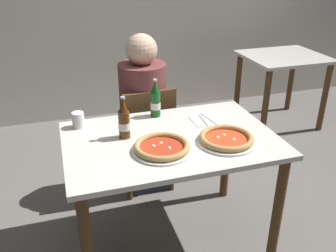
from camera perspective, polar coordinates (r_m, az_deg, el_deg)
ground_plane at (r=2.52m, az=0.35°, el=-17.09°), size 8.00×8.00×0.00m
dining_table_main at (r=2.14m, az=0.40°, el=-4.51°), size 1.20×0.80×0.75m
chair_behind_table at (r=2.73m, az=-3.46°, el=-1.15°), size 0.43×0.43×0.85m
diner_seated at (r=2.73m, az=-3.87°, el=1.20°), size 0.34×0.34×1.21m
dining_table_background at (r=4.00m, az=17.35°, el=8.25°), size 0.80×0.70×0.75m
pizza_margherita_near at (r=2.05m, az=9.06°, el=-1.99°), size 0.33×0.33×0.04m
pizza_marinara_far at (r=1.94m, az=-0.95°, el=-3.34°), size 0.33×0.33×0.04m
beer_bottle_left at (r=2.06m, az=-6.86°, el=0.82°), size 0.07×0.07×0.25m
beer_bottle_center at (r=2.32m, az=-1.99°, el=3.94°), size 0.07×0.07×0.25m
napkin_with_cutlery at (r=2.31m, az=6.03°, el=0.92°), size 0.18×0.19×0.01m
paper_cup at (r=2.26m, az=-13.77°, el=0.93°), size 0.07×0.07×0.09m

